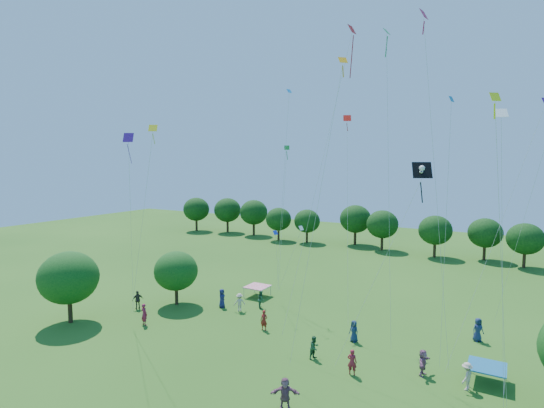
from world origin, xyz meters
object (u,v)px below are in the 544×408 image
(pirate_kite, at_px, (420,175))
(tent_red_stripe, at_px, (257,287))
(near_tree_north, at_px, (176,271))
(red_high_kite, at_px, (341,84))
(near_tree_west, at_px, (69,278))
(tent_blue, at_px, (487,367))

(pirate_kite, bearing_deg, tent_red_stripe, 147.54)
(tent_red_stripe, bearing_deg, near_tree_north, -132.89)
(red_high_kite, bearing_deg, near_tree_north, 179.94)
(near_tree_west, xyz_separation_m, near_tree_north, (4.74, 8.04, -0.62))
(near_tree_west, relative_size, near_tree_north, 1.19)
(tent_blue, bearing_deg, pirate_kite, -133.62)
(near_tree_north, xyz_separation_m, tent_blue, (26.96, -1.42, -2.29))
(near_tree_north, height_order, red_high_kite, red_high_kite)
(tent_red_stripe, relative_size, red_high_kite, 0.10)
(near_tree_north, bearing_deg, red_high_kite, -0.06)
(near_tree_north, bearing_deg, near_tree_west, -120.49)
(pirate_kite, bearing_deg, near_tree_west, -174.44)
(near_tree_west, bearing_deg, tent_blue, 11.80)
(tent_blue, relative_size, pirate_kite, 0.18)
(near_tree_north, relative_size, tent_red_stripe, 2.37)
(near_tree_north, bearing_deg, pirate_kite, -12.89)
(near_tree_north, bearing_deg, tent_red_stripe, 47.11)
(near_tree_west, distance_m, near_tree_north, 9.35)
(tent_red_stripe, height_order, pirate_kite, pirate_kite)
(near_tree_north, relative_size, pirate_kite, 0.42)
(tent_blue, bearing_deg, red_high_kite, 172.36)
(red_high_kite, bearing_deg, tent_blue, -7.64)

